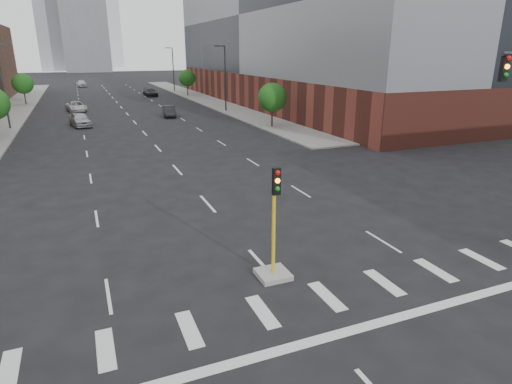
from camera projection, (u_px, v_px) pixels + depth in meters
sidewalk_left_far at (19, 106)px, 68.19m from camera, size 5.00×92.00×0.15m
sidewalk_right_far at (201, 98)px, 79.03m from camera, size 5.00×92.00×0.15m
building_right_main at (309, 34)px, 68.55m from camera, size 24.00×70.00×22.00m
tower_mid at (83, 17)px, 177.43m from camera, size 18.00×18.00×44.00m
median_traffic_signal at (274, 254)px, 16.20m from camera, size 1.20×1.20×4.40m
streetlight_right_a at (225, 76)px, 60.22m from camera, size 1.60×0.22×9.07m
streetlight_right_b at (173, 68)px, 90.96m from camera, size 1.60×0.22×9.07m
streetlight_left at (3, 83)px, 46.14m from camera, size 1.60×0.22×9.07m
tree_left_far at (23, 84)px, 68.39m from camera, size 3.20×3.20×4.85m
tree_right_near at (272, 97)px, 47.76m from camera, size 3.20×3.20×4.85m
tree_right_far at (187, 78)px, 82.90m from camera, size 3.20×3.20×4.85m
car_near_left at (80, 119)px, 49.43m from camera, size 2.65×4.93×1.60m
car_mid_right at (169, 111)px, 56.84m from camera, size 2.09×4.52×1.43m
car_far_left at (76, 107)px, 61.89m from camera, size 3.09×5.35×1.40m
car_deep_right at (150, 92)px, 82.94m from camera, size 2.32×5.30×1.52m
car_distant at (81, 83)px, 104.93m from camera, size 2.59×5.12×1.67m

